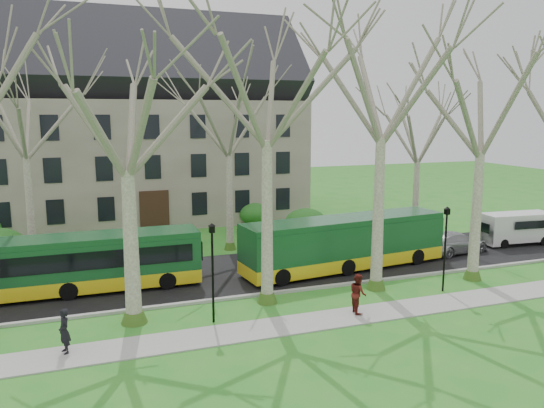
# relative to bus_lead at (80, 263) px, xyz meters

# --- Properties ---
(ground) EXTENTS (120.00, 120.00, 0.00)m
(ground) POSITION_rel_bus_lead_xyz_m (11.38, -5.08, -1.54)
(ground) COLOR #247A23
(ground) RESTS_ON ground
(sidewalk) EXTENTS (70.00, 2.00, 0.06)m
(sidewalk) POSITION_rel_bus_lead_xyz_m (11.38, -7.58, -1.51)
(sidewalk) COLOR gray
(sidewalk) RESTS_ON ground
(road) EXTENTS (80.00, 8.00, 0.06)m
(road) POSITION_rel_bus_lead_xyz_m (11.38, 0.42, -1.51)
(road) COLOR black
(road) RESTS_ON ground
(curb) EXTENTS (80.00, 0.25, 0.14)m
(curb) POSITION_rel_bus_lead_xyz_m (11.38, -3.58, -1.47)
(curb) COLOR #A5A39E
(curb) RESTS_ON ground
(building) EXTENTS (26.50, 12.20, 16.00)m
(building) POSITION_rel_bus_lead_xyz_m (5.38, 18.92, 6.52)
(building) COLOR slate
(building) RESTS_ON ground
(tree_row_verge) EXTENTS (49.00, 7.00, 14.00)m
(tree_row_verge) POSITION_rel_bus_lead_xyz_m (11.38, -4.78, 5.46)
(tree_row_verge) COLOR gray
(tree_row_verge) RESTS_ON ground
(tree_row_far) EXTENTS (33.00, 7.00, 12.00)m
(tree_row_far) POSITION_rel_bus_lead_xyz_m (10.04, 5.92, 4.46)
(tree_row_far) COLOR gray
(tree_row_far) RESTS_ON ground
(lamp_row) EXTENTS (36.22, 0.22, 4.30)m
(lamp_row) POSITION_rel_bus_lead_xyz_m (11.38, -6.08, 1.03)
(lamp_row) COLOR black
(lamp_row) RESTS_ON ground
(hedges) EXTENTS (30.60, 8.60, 2.00)m
(hedges) POSITION_rel_bus_lead_xyz_m (6.71, 8.92, -0.54)
(hedges) COLOR #19591F
(hedges) RESTS_ON ground
(bus_lead) EXTENTS (11.88, 2.53, 2.97)m
(bus_lead) POSITION_rel_bus_lead_xyz_m (0.00, 0.00, 0.00)
(bus_lead) COLOR #154A23
(bus_lead) RESTS_ON road
(bus_follow) EXTENTS (12.67, 3.98, 3.11)m
(bus_follow) POSITION_rel_bus_lead_xyz_m (14.44, -0.93, 0.07)
(bus_follow) COLOR #154A23
(bus_follow) RESTS_ON road
(sedan) EXTENTS (5.08, 2.69, 1.40)m
(sedan) POSITION_rel_bus_lead_xyz_m (22.76, -0.17, -0.78)
(sedan) COLOR #A4A4A8
(sedan) RESTS_ON road
(van_a) EXTENTS (5.11, 2.25, 2.17)m
(van_a) POSITION_rel_bus_lead_xyz_m (28.33, 0.32, -0.40)
(van_a) COLOR silver
(van_a) RESTS_ON road
(pedestrian_a) EXTENTS (0.59, 0.72, 1.71)m
(pedestrian_a) POSITION_rel_bus_lead_xyz_m (-0.63, -7.23, -0.63)
(pedestrian_a) COLOR black
(pedestrian_a) RESTS_ON sidewalk
(pedestrian_b) EXTENTS (0.80, 0.97, 1.82)m
(pedestrian_b) POSITION_rel_bus_lead_xyz_m (11.77, -7.32, -0.58)
(pedestrian_b) COLOR #561813
(pedestrian_b) RESTS_ON sidewalk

